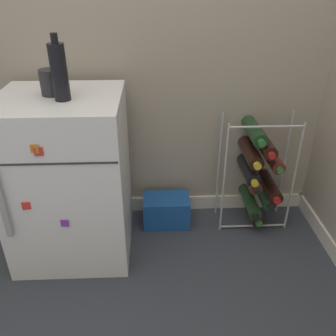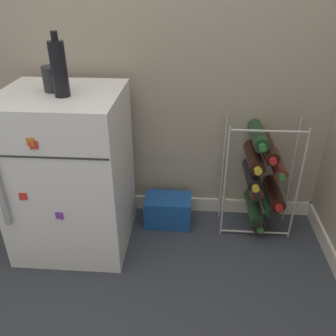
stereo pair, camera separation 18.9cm
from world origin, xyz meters
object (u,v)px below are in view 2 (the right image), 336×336
at_px(mini_fridge, 70,173).
at_px(fridge_top_cup, 53,79).
at_px(fridge_top_bottle, 59,69).
at_px(soda_box, 168,210).
at_px(wine_rack, 261,178).

height_order(mini_fridge, fridge_top_cup, fridge_top_cup).
relative_size(fridge_top_cup, fridge_top_bottle, 0.41).
bearing_deg(mini_fridge, soda_box, 19.28).
relative_size(wine_rack, fridge_top_bottle, 2.44).
relative_size(wine_rack, fridge_top_cup, 5.93).
bearing_deg(mini_fridge, fridge_top_cup, 130.48).
bearing_deg(fridge_top_bottle, soda_box, 26.26).
relative_size(mini_fridge, fridge_top_bottle, 3.09).
height_order(fridge_top_cup, fridge_top_bottle, fridge_top_bottle).
bearing_deg(fridge_top_bottle, wine_rack, 12.78).
bearing_deg(mini_fridge, fridge_top_bottle, -51.12).
height_order(mini_fridge, soda_box, mini_fridge).
xyz_separation_m(wine_rack, soda_box, (-0.52, 0.00, -0.25)).
xyz_separation_m(wine_rack, fridge_top_bottle, (-0.98, -0.22, 0.64)).
distance_m(fridge_top_cup, fridge_top_bottle, 0.12).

